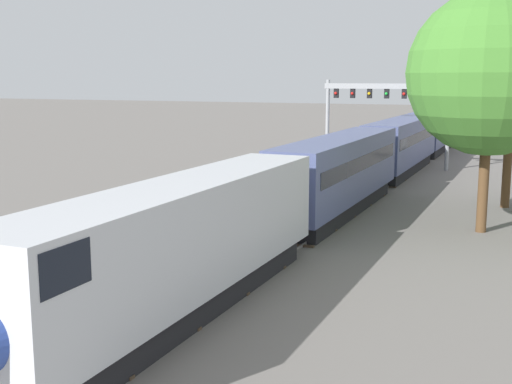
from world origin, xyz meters
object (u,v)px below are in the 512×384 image
at_px(trackside_tree_right, 512,92).
at_px(trackside_tree_left, 490,73).
at_px(passenger_train, 436,129).
at_px(signal_gantry, 386,103).

bearing_deg(trackside_tree_right, trackside_tree_left, -95.79).
height_order(passenger_train, signal_gantry, signal_gantry).
bearing_deg(signal_gantry, trackside_tree_right, -54.80).
distance_m(trackside_tree_left, trackside_tree_right, 8.16).
xyz_separation_m(signal_gantry, trackside_tree_right, (11.72, -16.62, 1.41)).
bearing_deg(trackside_tree_left, signal_gantry, 113.86).
relative_size(passenger_train, signal_gantry, 11.34).
relative_size(signal_gantry, trackside_tree_left, 0.93).
distance_m(signal_gantry, trackside_tree_right, 20.39).
xyz_separation_m(passenger_train, trackside_tree_left, (8.66, -41.26, 6.03)).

